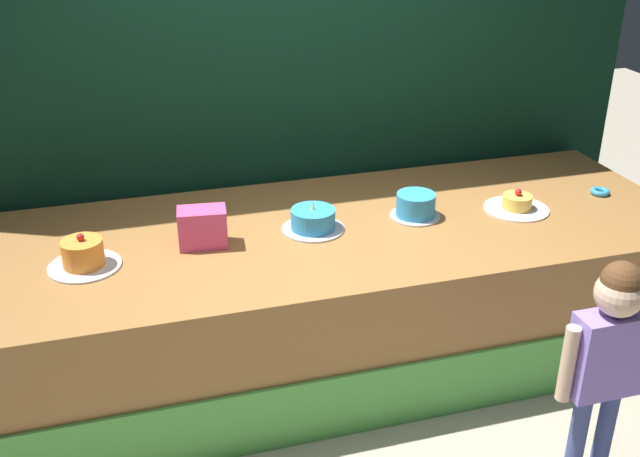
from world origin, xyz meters
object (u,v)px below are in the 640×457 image
child_figure (609,347)px  cake_center (313,220)px  donut (600,192)px  cake_far_right (517,204)px  cake_left (83,255)px  cake_right (416,206)px  pink_box (203,227)px

child_figure → cake_center: size_ratio=3.36×
donut → cake_far_right: size_ratio=0.31×
cake_far_right → cake_left: bearing=-179.5°
child_figure → cake_far_right: bearing=78.2°
cake_center → cake_right: cake_center is taller
pink_box → cake_center: pink_box is taller
pink_box → cake_right: pink_box is taller
cake_right → cake_far_right: 0.58m
cake_far_right → donut: bearing=5.9°
child_figure → cake_center: child_figure is taller
child_figure → pink_box: (-1.48, 1.26, 0.16)m
cake_left → cake_center: size_ratio=1.05×
cake_left → cake_far_right: 2.31m
pink_box → donut: pink_box is taller
donut → cake_left: size_ratio=0.32×
donut → cake_left: 2.89m
child_figure → donut: 1.52m
pink_box → cake_right: (1.16, 0.02, -0.03)m
cake_right → cake_far_right: (0.58, -0.07, -0.03)m
cake_center → child_figure: bearing=-54.9°
child_figure → donut: child_figure is taller
child_figure → cake_right: 1.33m
pink_box → cake_left: size_ratio=0.69×
cake_center → cake_far_right: bearing=-3.5°
pink_box → cake_center: 0.58m
child_figure → pink_box: size_ratio=4.62×
child_figure → cake_far_right: child_figure is taller
child_figure → cake_left: size_ratio=3.21×
child_figure → cake_far_right: size_ratio=3.10×
pink_box → cake_right: bearing=1.0°
cake_right → cake_far_right: bearing=-6.9°
pink_box → donut: 2.32m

